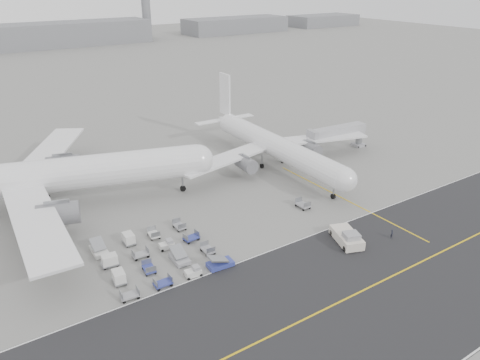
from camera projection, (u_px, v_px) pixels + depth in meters
ground at (233, 256)px, 75.50m from camera, size 700.00×700.00×0.00m
taxiway at (334, 305)px, 64.34m from camera, size 220.00×59.00×0.03m
horizon_buildings at (46, 47)px, 288.69m from camera, size 520.00×28.00×28.00m
control_tower at (146, 14)px, 321.31m from camera, size 7.00×7.00×31.25m
airliner_a at (43, 177)px, 88.13m from camera, size 64.88×63.54×23.01m
airliner_b at (274, 145)px, 108.62m from camera, size 51.60×52.23×18.01m
pushback_tug at (347, 237)px, 78.71m from camera, size 5.52×9.23×2.63m
jet_bridge at (338, 134)px, 118.26m from camera, size 17.70×4.56×6.63m
gse_cluster at (159, 259)px, 74.56m from camera, size 22.75×21.96×2.02m
stray_dolly at (303, 208)px, 90.98m from camera, size 1.81×2.91×1.78m
ground_crew_a at (392, 234)px, 80.23m from camera, size 0.67×0.55×1.59m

